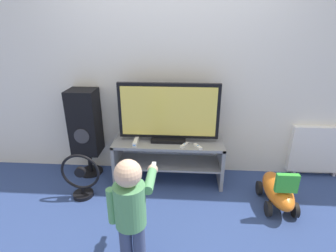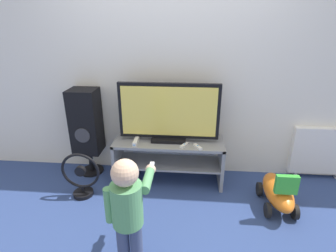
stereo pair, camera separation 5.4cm
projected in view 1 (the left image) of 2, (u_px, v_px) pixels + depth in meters
ground_plane at (167, 190)px, 2.91m from camera, size 16.00×16.00×0.00m
wall_back at (170, 64)px, 2.88m from camera, size 10.00×0.06×2.60m
tv_stand at (168, 154)px, 2.97m from camera, size 1.22×0.41×0.50m
television at (169, 113)px, 2.81m from camera, size 1.08×0.20×0.65m
game_console at (136, 141)px, 2.85m from camera, size 0.04×0.20×0.04m
remote_primary at (198, 146)px, 2.76m from camera, size 0.10×0.13×0.03m
remote_secondary at (184, 145)px, 2.79m from camera, size 0.09×0.13×0.03m
child at (131, 205)px, 1.87m from camera, size 0.34×0.50×0.89m
speaker_tower at (85, 124)px, 3.00m from camera, size 0.31×0.29×1.04m
floor_fan at (81, 178)px, 2.72m from camera, size 0.41×0.21×0.50m
ride_on_toy at (278, 190)px, 2.61m from camera, size 0.29×0.61×0.46m
radiator at (319, 150)px, 3.06m from camera, size 0.67×0.08×0.63m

